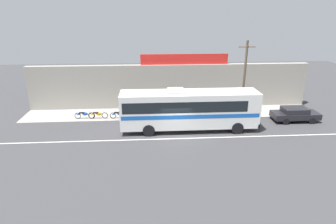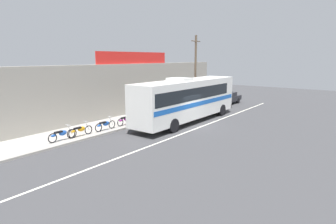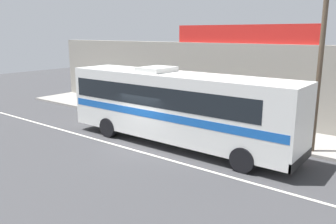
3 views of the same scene
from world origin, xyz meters
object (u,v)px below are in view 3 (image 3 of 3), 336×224
motorcycle_red (92,100)px  motorcycle_purple (104,103)px  pedestrian_far_left (224,112)px  intercity_bus (175,104)px  utility_pole (320,66)px  motorcycle_green (124,107)px  pedestrian_by_curb (166,105)px  motorcycle_orange (147,111)px

motorcycle_red → motorcycle_purple: size_ratio=1.03×
pedestrian_far_left → intercity_bus: bearing=-102.6°
motorcycle_purple → utility_pole: bearing=-0.9°
pedestrian_far_left → utility_pole: bearing=-8.9°
motorcycle_green → motorcycle_purple: size_ratio=1.00×
pedestrian_by_curb → pedestrian_far_left: 4.04m
pedestrian_by_curb → motorcycle_purple: bearing=-175.6°
intercity_bus → pedestrian_far_left: intercity_bus is taller
motorcycle_red → pedestrian_by_curb: pedestrian_by_curb is taller
motorcycle_red → pedestrian_by_curb: (6.64, 0.33, 0.49)m
motorcycle_green → motorcycle_red: same height
motorcycle_red → motorcycle_green: bearing=-2.8°
utility_pole → motorcycle_green: (-12.24, 0.13, -3.45)m
motorcycle_red → intercity_bus: bearing=-17.2°
motorcycle_green → motorcycle_orange: (2.11, 0.00, 0.00)m
intercity_bus → motorcycle_purple: size_ratio=6.42×
motorcycle_green → pedestrian_far_left: bearing=5.1°
motorcycle_purple → pedestrian_far_left: size_ratio=1.12×
intercity_bus → pedestrian_far_left: 3.76m
intercity_bus → motorcycle_orange: 5.44m
motorcycle_green → pedestrian_by_curb: size_ratio=1.19×
motorcycle_green → pedestrian_by_curb: 3.29m
utility_pole → motorcycle_red: bearing=178.9°
utility_pole → motorcycle_purple: size_ratio=3.95×
utility_pole → pedestrian_by_curb: (-9.02, 0.62, -2.96)m
motorcycle_orange → motorcycle_red: 5.54m
motorcycle_red → motorcycle_purple: bearing=-3.3°
intercity_bus → pedestrian_by_curb: 4.81m
motorcycle_orange → pedestrian_far_left: bearing=7.2°
intercity_bus → pedestrian_by_curb: bearing=133.7°
pedestrian_far_left → motorcycle_purple: bearing=-176.5°
motorcycle_orange → pedestrian_by_curb: (1.11, 0.49, 0.49)m
motorcycle_orange → utility_pole: bearing=-0.7°
intercity_bus → pedestrian_far_left: size_ratio=7.22×
intercity_bus → motorcycle_red: bearing=162.8°
intercity_bus → pedestrian_by_curb: intercity_bus is taller
utility_pole → pedestrian_far_left: 5.82m
motorcycle_orange → pedestrian_far_left: pedestrian_far_left is taller
motorcycle_red → motorcycle_purple: 1.36m
intercity_bus → pedestrian_by_curb: (-3.25, 3.40, -1.01)m
utility_pole → pedestrian_far_left: size_ratio=4.44×
pedestrian_by_curb → motorcycle_green: bearing=-171.3°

